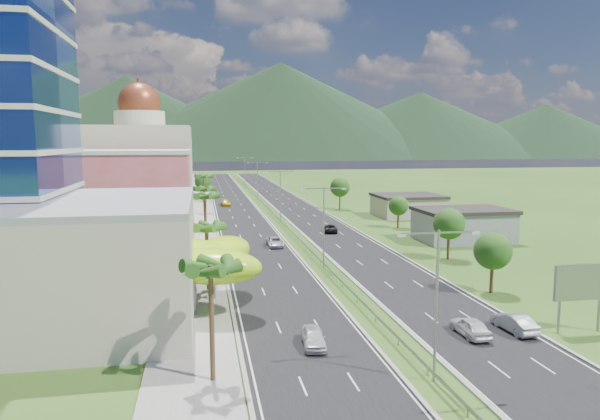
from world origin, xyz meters
TOP-DOWN VIEW (x-y plane):
  - ground at (0.00, 0.00)m, footprint 500.00×500.00m
  - road_left at (-7.50, 90.00)m, footprint 11.00×260.00m
  - road_right at (7.50, 90.00)m, footprint 11.00×260.00m
  - sidewalk_left at (-17.00, 90.00)m, footprint 7.00×260.00m
  - median_guardrail at (0.00, 71.99)m, footprint 0.10×216.06m
  - streetlight_median_a at (0.00, -25.00)m, footprint 6.04×0.25m
  - streetlight_median_b at (0.00, 10.00)m, footprint 6.04×0.25m
  - streetlight_median_c at (0.00, 50.00)m, footprint 6.04×0.25m
  - streetlight_median_d at (0.00, 95.00)m, footprint 6.04×0.25m
  - streetlight_median_e at (0.00, 140.00)m, footprint 6.04×0.25m
  - mall_podium at (-32.00, -6.00)m, footprint 30.00×24.00m
  - lime_canopy at (-20.00, -4.00)m, footprint 18.00×15.00m
  - pink_shophouse at (-28.00, 32.00)m, footprint 20.00×15.00m
  - domed_building at (-28.00, 55.00)m, footprint 20.00×20.00m
  - midrise_grey at (-27.00, 80.00)m, footprint 16.00×15.00m
  - midrise_beige at (-27.00, 102.00)m, footprint 16.00×15.00m
  - midrise_white at (-27.00, 125.00)m, footprint 16.00×15.00m
  - billboard at (17.00, -18.00)m, footprint 5.20×0.35m
  - shed_near at (28.00, 25.00)m, footprint 15.00×10.00m
  - shed_far at (30.00, 55.00)m, footprint 14.00×12.00m
  - palm_tree_a at (-15.50, -22.00)m, footprint 3.60×3.60m
  - palm_tree_b at (-15.50, 2.00)m, footprint 3.60×3.60m
  - palm_tree_c at (-15.50, 22.00)m, footprint 3.60×3.60m
  - palm_tree_d at (-15.50, 45.00)m, footprint 3.60×3.60m
  - palm_tree_e at (-15.50, 70.00)m, footprint 3.60×3.60m
  - leafy_tree_lfar at (-15.50, 95.00)m, footprint 4.90×4.90m
  - leafy_tree_ra at (16.00, -5.00)m, footprint 4.20×4.20m
  - leafy_tree_rb at (19.00, 12.00)m, footprint 4.55×4.55m
  - leafy_tree_rc at (22.00, 40.00)m, footprint 3.85×3.85m
  - leafy_tree_rd at (18.00, 70.00)m, footprint 4.90×4.90m
  - mountain_ridge at (60.00, 450.00)m, footprint 860.00×140.00m
  - car_white_near_left at (-7.09, -17.02)m, footprint 2.31×4.75m
  - car_dark_left at (-11.07, 25.14)m, footprint 1.92×4.42m
  - car_silver_mid_left at (-4.52, 25.56)m, footprint 2.55×5.42m
  - car_yellow_far_left at (-9.82, 81.84)m, footprint 2.76×5.58m
  - car_white_near_right at (7.00, -17.10)m, footprint 2.03×4.88m
  - car_silver_right at (11.40, -16.85)m, footprint 2.06×5.10m
  - car_dark_far_right at (7.57, 37.41)m, footprint 3.24×5.59m
  - motorcycle at (-9.86, 11.31)m, footprint 0.99×2.20m

SIDE VIEW (x-z plane):
  - ground at x=0.00m, z-range 0.00..0.00m
  - mountain_ridge at x=60.00m, z-range -45.00..45.00m
  - road_left at x=-7.50m, z-range 0.00..0.04m
  - road_right at x=7.50m, z-range 0.00..0.04m
  - sidewalk_left at x=-17.00m, z-range 0.00..0.12m
  - median_guardrail at x=0.00m, z-range 0.24..1.00m
  - motorcycle at x=-9.86m, z-range 0.04..1.40m
  - car_dark_left at x=-11.07m, z-range 0.04..1.45m
  - car_dark_far_right at x=7.57m, z-range 0.04..1.50m
  - car_silver_mid_left at x=-4.52m, z-range 0.04..1.54m
  - car_yellow_far_left at x=-9.82m, z-range 0.04..1.60m
  - car_white_near_left at x=-7.09m, z-range 0.04..1.60m
  - car_silver_right at x=11.40m, z-range 0.04..1.69m
  - car_white_near_right at x=7.00m, z-range 0.04..1.69m
  - shed_far at x=30.00m, z-range 0.00..4.40m
  - shed_near at x=28.00m, z-range 0.00..5.00m
  - leafy_tree_rc at x=22.00m, z-range 1.21..7.54m
  - billboard at x=17.00m, z-range 1.32..7.52m
  - leafy_tree_ra at x=16.00m, z-range 1.33..8.23m
  - lime_canopy at x=-20.00m, z-range 1.29..8.69m
  - leafy_tree_rb at x=19.00m, z-range 1.44..8.92m
  - mall_podium at x=-32.00m, z-range 0.00..11.00m
  - leafy_tree_lfar at x=-15.50m, z-range 1.55..9.60m
  - leafy_tree_rd at x=18.00m, z-range 1.55..9.60m
  - midrise_beige at x=-27.00m, z-range 0.00..13.00m
  - streetlight_median_a at x=0.00m, z-range 1.25..12.25m
  - streetlight_median_b at x=0.00m, z-range 1.25..12.25m
  - streetlight_median_c at x=0.00m, z-range 1.25..12.25m
  - streetlight_median_d at x=0.00m, z-range 1.25..12.25m
  - streetlight_median_e at x=0.00m, z-range 1.25..12.25m
  - palm_tree_b at x=-15.50m, z-range 3.01..11.11m
  - pink_shophouse at x=-28.00m, z-range 0.00..15.00m
  - palm_tree_d at x=-15.50m, z-range 3.24..11.84m
  - midrise_grey at x=-27.00m, z-range 0.00..16.00m
  - palm_tree_a at x=-15.50m, z-range 3.47..12.57m
  - palm_tree_e at x=-15.50m, z-range 3.61..13.01m
  - palm_tree_c at x=-15.50m, z-range 3.70..13.30m
  - midrise_white at x=-27.00m, z-range 0.00..18.00m
  - domed_building at x=-28.00m, z-range -3.00..25.70m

